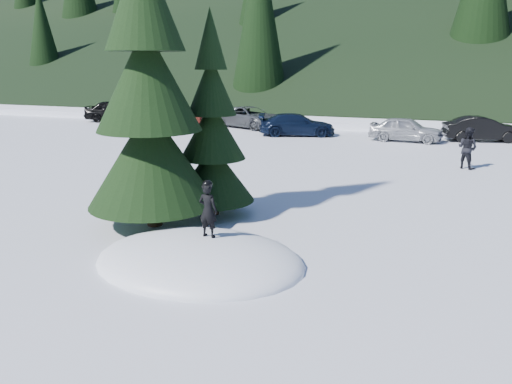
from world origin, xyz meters
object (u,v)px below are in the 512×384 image
(car_3, at_px, (297,125))
(car_4, at_px, (406,129))
(child_skier, at_px, (208,210))
(car_1, at_px, (171,115))
(adult_0, at_px, (467,148))
(spruce_tall, at_px, (148,93))
(car_5, at_px, (483,129))
(car_0, at_px, (117,111))
(spruce_short, at_px, (212,138))
(car_2, at_px, (250,117))

(car_3, height_order, car_4, car_4)
(child_skier, relative_size, car_1, 0.25)
(adult_0, distance_m, car_1, 19.16)
(spruce_tall, xyz_separation_m, car_5, (8.53, 18.36, -2.67))
(car_0, xyz_separation_m, car_1, (5.02, -1.16, -0.00))
(child_skier, height_order, car_5, child_skier)
(car_1, bearing_deg, spruce_short, -157.06)
(car_0, height_order, car_5, car_0)
(car_0, distance_m, car_4, 19.93)
(car_2, relative_size, car_3, 1.12)
(car_3, bearing_deg, spruce_tall, 165.90)
(car_5, bearing_deg, car_2, 71.27)
(spruce_tall, relative_size, child_skier, 7.50)
(adult_0, relative_size, car_3, 0.38)
(spruce_short, bearing_deg, car_1, 123.52)
(adult_0, bearing_deg, car_2, -2.96)
(spruce_tall, height_order, car_4, spruce_tall)
(child_skier, distance_m, car_0, 27.00)
(car_0, relative_size, car_2, 0.93)
(car_0, bearing_deg, car_1, -119.91)
(car_0, relative_size, car_1, 0.97)
(car_0, bearing_deg, spruce_short, -154.85)
(car_4, relative_size, car_5, 0.95)
(child_skier, relative_size, car_5, 0.29)
(car_1, relative_size, car_4, 1.22)
(spruce_tall, bearing_deg, child_skier, -33.48)
(car_3, distance_m, car_4, 5.97)
(spruce_short, xyz_separation_m, car_1, (-11.02, 16.64, -1.35))
(adult_0, bearing_deg, car_3, -4.20)
(car_1, bearing_deg, car_0, 66.38)
(car_2, bearing_deg, spruce_tall, -141.75)
(adult_0, height_order, car_2, adult_0)
(spruce_short, distance_m, car_1, 20.01)
(spruce_short, height_order, car_3, spruce_short)
(car_3, bearing_deg, adult_0, -144.50)
(car_2, bearing_deg, child_skier, -137.02)
(adult_0, relative_size, car_5, 0.41)
(spruce_short, bearing_deg, car_5, 66.07)
(spruce_tall, xyz_separation_m, car_4, (4.75, 16.91, -2.68))
(spruce_tall, xyz_separation_m, car_1, (-10.02, 18.04, -2.56))
(spruce_tall, bearing_deg, spruce_short, 54.46)
(adult_0, distance_m, car_2, 15.43)
(car_4, height_order, car_5, car_5)
(spruce_short, xyz_separation_m, car_4, (3.75, 15.51, -1.46))
(spruce_tall, distance_m, child_skier, 3.55)
(spruce_tall, distance_m, car_2, 20.15)
(car_0, xyz_separation_m, car_2, (9.98, 0.12, -0.09))
(car_0, xyz_separation_m, car_5, (23.57, -0.84, -0.11))
(adult_0, distance_m, car_5, 7.96)
(car_2, xyz_separation_m, car_3, (3.84, -2.41, -0.04))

